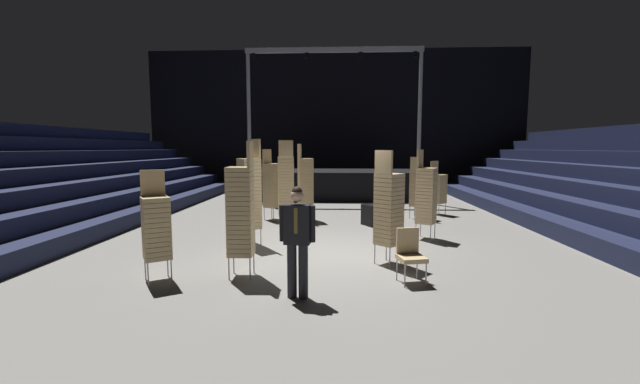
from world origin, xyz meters
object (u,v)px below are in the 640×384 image
object	(u,v)px
stage_riser	(334,182)
chair_stack_rear_centre	(272,185)
chair_stack_aisle_left	(389,208)
chair_stack_rear_left	(156,226)
chair_stack_aisle_right	(438,188)
chair_stack_mid_right	(305,182)
equipment_road_case	(378,215)
man_with_tie	(297,235)
chair_stack_mid_left	(250,193)
chair_stack_front_left	(286,185)
chair_stack_rear_right	(241,210)
chair_stack_mid_centre	(418,188)
loose_chair_near_man	(410,252)
chair_stack_front_right	(426,195)

from	to	relation	value
stage_riser	chair_stack_rear_centre	distance (m)	6.30
chair_stack_rear_centre	chair_stack_aisle_left	size ratio (longest dim) A/B	1.00
chair_stack_rear_left	chair_stack_aisle_right	distance (m)	9.98
chair_stack_mid_right	equipment_road_case	bearing A→B (deg)	56.21
man_with_tie	chair_stack_mid_left	bearing A→B (deg)	-60.44
chair_stack_aisle_left	chair_stack_front_left	bearing A→B (deg)	171.11
chair_stack_rear_right	chair_stack_aisle_left	xyz separation A→B (m)	(2.77, 0.93, -0.08)
chair_stack_mid_centre	chair_stack_aisle_right	distance (m)	1.20
man_with_tie	chair_stack_mid_centre	bearing A→B (deg)	-108.81
chair_stack_aisle_right	chair_stack_front_left	bearing A→B (deg)	-11.73
man_with_tie	chair_stack_aisle_right	distance (m)	9.08
chair_stack_rear_centre	loose_chair_near_man	xyz separation A→B (m)	(3.45, -5.97, -0.62)
chair_stack_front_right	chair_stack_rear_right	bearing A→B (deg)	-22.02
chair_stack_front_right	chair_stack_mid_left	bearing A→B (deg)	-49.75
stage_riser	chair_stack_rear_right	bearing A→B (deg)	-97.31
chair_stack_rear_left	chair_stack_aisle_right	world-z (taller)	chair_stack_rear_left
chair_stack_mid_centre	equipment_road_case	distance (m)	1.99
chair_stack_rear_right	chair_stack_rear_centre	bearing A→B (deg)	2.12
chair_stack_mid_left	chair_stack_rear_centre	xyz separation A→B (m)	(-0.05, 3.45, -0.13)
equipment_road_case	chair_stack_rear_right	bearing A→B (deg)	-120.48
chair_stack_front_left	chair_stack_aisle_left	distance (m)	4.24
man_with_tie	chair_stack_mid_centre	distance (m)	7.96
chair_stack_front_right	chair_stack_aisle_left	distance (m)	2.63
chair_stack_front_left	chair_stack_rear_right	distance (m)	4.34
man_with_tie	loose_chair_near_man	bearing A→B (deg)	-150.55
chair_stack_rear_left	chair_stack_rear_right	size ratio (longest dim) A/B	0.79
chair_stack_mid_right	equipment_road_case	xyz separation A→B (m)	(2.31, -0.70, -0.92)
man_with_tie	chair_stack_rear_centre	world-z (taller)	chair_stack_rear_centre
chair_stack_rear_left	chair_stack_rear_centre	world-z (taller)	chair_stack_rear_centre
chair_stack_front_right	chair_stack_aisle_right	world-z (taller)	chair_stack_front_right
man_with_tie	chair_stack_mid_centre	size ratio (longest dim) A/B	0.86
chair_stack_mid_left	chair_stack_aisle_right	distance (m)	7.36
chair_stack_front_left	man_with_tie	bearing A→B (deg)	-90.63
chair_stack_mid_centre	loose_chair_near_man	distance (m)	6.58
chair_stack_rear_right	equipment_road_case	xyz separation A→B (m)	(2.98, 5.07, -0.92)
chair_stack_mid_centre	chair_stack_front_right	bearing A→B (deg)	-62.83
chair_stack_mid_centre	chair_stack_rear_left	size ratio (longest dim) A/B	1.04
chair_stack_mid_left	chair_stack_aisle_left	distance (m)	3.46
chair_stack_front_right	chair_stack_rear_left	world-z (taller)	chair_stack_front_right
chair_stack_mid_right	chair_stack_aisle_right	xyz separation A→B (m)	(4.59, 1.33, -0.29)
chair_stack_rear_right	stage_riser	bearing A→B (deg)	-9.39
chair_stack_aisle_left	loose_chair_near_man	world-z (taller)	chair_stack_aisle_left
chair_stack_front_right	chair_stack_aisle_left	bearing A→B (deg)	0.75
chair_stack_front_left	chair_stack_rear_centre	bearing A→B (deg)	103.94
stage_riser	man_with_tie	xyz separation A→B (m)	(-0.39, -12.79, 0.29)
chair_stack_front_right	chair_stack_mid_right	bearing A→B (deg)	-98.05
chair_stack_mid_right	chair_stack_rear_centre	distance (m)	1.11
equipment_road_case	chair_stack_mid_centre	bearing A→B (deg)	40.26
stage_riser	chair_stack_rear_left	distance (m)	12.46
chair_stack_rear_centre	stage_riser	bearing A→B (deg)	-168.71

